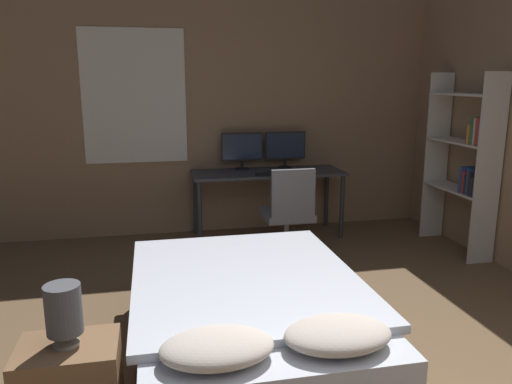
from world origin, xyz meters
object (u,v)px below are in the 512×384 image
at_px(bedside_lamp, 64,310).
at_px(desk, 268,179).
at_px(bed, 249,318).
at_px(keyboard, 272,174).
at_px(monitor_right, 285,147).
at_px(bookshelf, 467,157).
at_px(monitor_left, 242,148).
at_px(computer_mouse, 295,172).
at_px(office_chair, 288,220).

relative_size(bedside_lamp, desk, 0.18).
bearing_deg(bed, desk, 74.12).
bearing_deg(keyboard, monitor_right, 57.59).
bearing_deg(bookshelf, monitor_right, 144.00).
bearing_deg(monitor_right, monitor_left, 180.00).
height_order(monitor_right, computer_mouse, monitor_right).
bearing_deg(monitor_left, bookshelf, -28.81).
relative_size(bedside_lamp, bookshelf, 0.17).
height_order(monitor_left, bookshelf, bookshelf).
relative_size(desk, office_chair, 1.85).
bearing_deg(office_chair, keyboard, 96.53).
relative_size(monitor_left, keyboard, 1.40).
bearing_deg(monitor_right, bookshelf, -36.00).
xyz_separation_m(bedside_lamp, desk, (1.70, 3.04, -0.03)).
relative_size(keyboard, office_chair, 0.37).
bearing_deg(monitor_left, computer_mouse, -37.81).
bearing_deg(monitor_left, monitor_right, 0.00).
distance_m(desk, office_chair, 0.74).
height_order(monitor_left, office_chair, monitor_left).
bearing_deg(bed, bedside_lamp, -149.14).
bearing_deg(keyboard, computer_mouse, 0.00).
relative_size(desk, monitor_left, 3.55).
relative_size(desk, computer_mouse, 24.13).
height_order(desk, office_chair, office_chair).
relative_size(monitor_left, bookshelf, 0.26).
bearing_deg(computer_mouse, bed, -113.04).
bearing_deg(bookshelf, monitor_left, 151.19).
relative_size(bedside_lamp, monitor_left, 0.64).
xyz_separation_m(bed, computer_mouse, (0.96, 2.25, 0.52)).
height_order(monitor_right, office_chair, monitor_right).
height_order(bedside_lamp, monitor_right, monitor_right).
height_order(keyboard, bookshelf, bookshelf).
xyz_separation_m(desk, monitor_right, (0.25, 0.20, 0.32)).
height_order(monitor_right, bookshelf, bookshelf).
bearing_deg(bedside_lamp, bookshelf, 30.79).
xyz_separation_m(monitor_right, keyboard, (-0.25, -0.40, -0.23)).
height_order(bed, bookshelf, bookshelf).
xyz_separation_m(bedside_lamp, computer_mouse, (1.96, 2.84, 0.07)).
distance_m(keyboard, office_chair, 0.62).
bearing_deg(keyboard, desk, 90.00).
bearing_deg(keyboard, bed, -107.20).
relative_size(bed, monitor_right, 4.31).
xyz_separation_m(desk, keyboard, (0.00, -0.20, 0.09)).
height_order(bedside_lamp, desk, bedside_lamp).
xyz_separation_m(bedside_lamp, bookshelf, (3.52, 2.10, 0.30)).
relative_size(bedside_lamp, office_chair, 0.33).
xyz_separation_m(desk, bookshelf, (1.83, -0.94, 0.33)).
distance_m(bed, keyboard, 2.40).
bearing_deg(bed, bookshelf, 30.77).
distance_m(computer_mouse, office_chair, 0.66).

